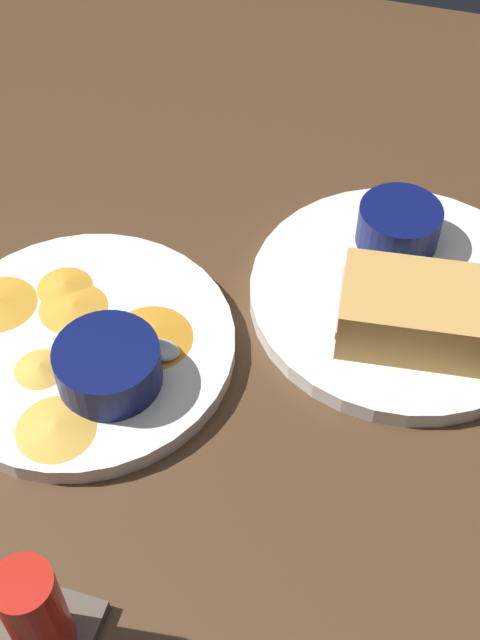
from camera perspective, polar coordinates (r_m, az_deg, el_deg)
The scene contains 10 objects.
ground_plane at distance 70.28cm, azimuth 6.07°, elevation -2.03°, with size 110.00×110.00×3.00cm, color #4C331E.
plate_sandwich_main at distance 72.08cm, azimuth 10.91°, elevation 1.68°, with size 25.67×25.67×1.60cm, color white.
sandwich_half_near at distance 66.73cm, azimuth 12.39°, elevation 0.44°, with size 13.97×9.03×4.80cm.
ramekin_dark_sauce at distance 74.16cm, azimuth 10.75°, elevation 6.42°, with size 7.19×7.19×3.62cm.
spoon_by_dark_ramekin at distance 71.51cm, azimuth 11.69°, elevation 2.40°, with size 5.37×9.61×0.80cm.
plate_chips_companion at distance 68.37cm, azimuth -10.54°, elevation -1.72°, with size 24.28×24.28×1.60cm, color white.
ramekin_light_gravy at distance 63.43cm, azimuth -8.97°, elevation -2.98°, with size 8.00×8.00×3.52cm.
spoon_by_gravy_ramekin at distance 66.04cm, azimuth -6.56°, elevation -1.86°, with size 9.93×2.41×0.80cm.
plantain_chip_scatter at distance 67.83cm, azimuth -11.52°, elevation -1.02°, with size 21.06×19.63×0.60cm.
condiment_caddy at distance 54.69cm, azimuth -15.21°, elevation -19.86°, with size 9.00×9.00×9.50cm.
Camera 1 is at (-5.26, 43.79, 53.21)cm, focal length 47.09 mm.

